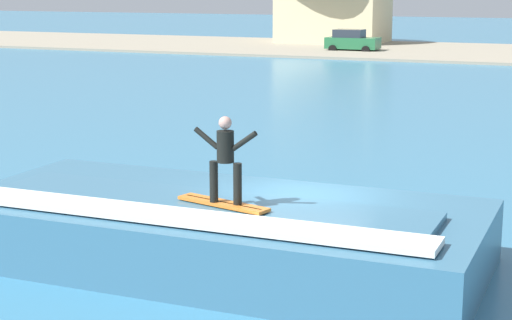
% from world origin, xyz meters
% --- Properties ---
extents(ground_plane, '(260.00, 260.00, 0.00)m').
position_xyz_m(ground_plane, '(0.00, 0.00, 0.00)').
color(ground_plane, teal).
extents(wave_crest, '(10.41, 4.79, 1.38)m').
position_xyz_m(wave_crest, '(-1.35, -1.34, 0.65)').
color(wave_crest, '#376884').
rests_on(wave_crest, ground_plane).
extents(surfboard, '(1.99, 0.86, 0.06)m').
position_xyz_m(surfboard, '(-0.88, -1.99, 1.41)').
color(surfboard, orange).
rests_on(surfboard, wave_crest).
extents(surfer, '(1.27, 0.32, 1.63)m').
position_xyz_m(surfer, '(-0.80, -2.05, 2.36)').
color(surfer, black).
rests_on(surfer, surfboard).
extents(car_near_shore, '(4.23, 2.32, 1.86)m').
position_xyz_m(car_near_shore, '(-14.04, 51.07, 0.95)').
color(car_near_shore, '#23663D').
rests_on(car_near_shore, ground_plane).
extents(tree_tall_bare, '(2.17, 2.17, 4.74)m').
position_xyz_m(tree_tall_bare, '(-16.68, 61.67, 3.54)').
color(tree_tall_bare, brown).
rests_on(tree_tall_bare, ground_plane).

